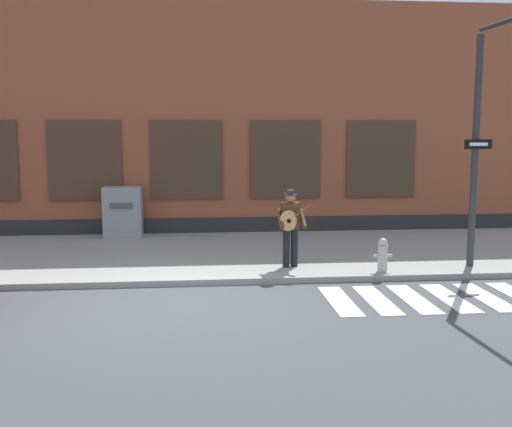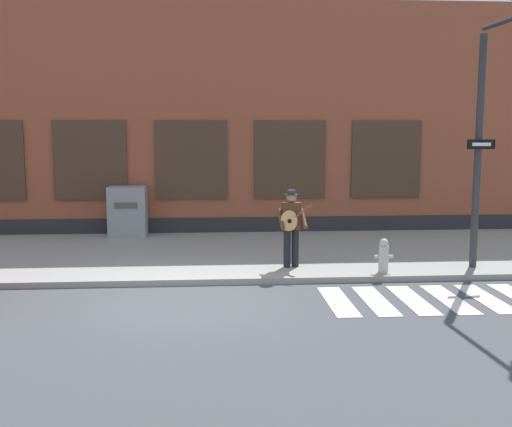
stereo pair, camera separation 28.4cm
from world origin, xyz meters
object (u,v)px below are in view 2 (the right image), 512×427
traffic_light (504,100)px  fire_hydrant (384,256)px  utility_box (128,211)px  busker (291,224)px

traffic_light → fire_hydrant: bearing=164.8°
traffic_light → utility_box: traffic_light is taller
traffic_light → fire_hydrant: (-2.09, 0.57, -3.11)m
busker → utility_box: busker is taller
utility_box → fire_hydrant: bearing=-39.6°
busker → fire_hydrant: size_ratio=2.35×
busker → traffic_light: size_ratio=0.33×
busker → traffic_light: 4.80m
utility_box → traffic_light: bearing=-34.3°
busker → utility_box: 5.80m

